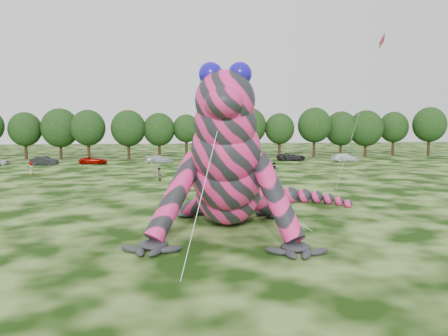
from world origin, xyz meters
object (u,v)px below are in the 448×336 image
Objects in this scene: tree_11 at (249,133)px; car_5 at (240,158)px; tree_5 at (60,134)px; tree_12 at (280,135)px; tree_17 at (429,132)px; tree_7 at (128,135)px; tree_16 at (393,134)px; car_6 at (291,157)px; inflatable_gecko at (229,148)px; tree_14 at (341,134)px; spectator_2 at (274,168)px; spectator_5 at (244,176)px; tree_4 at (25,136)px; tree_13 at (314,132)px; tree_9 at (186,136)px; tree_10 at (217,132)px; car_4 at (202,158)px; spectator_4 at (31,168)px; tree_8 at (159,136)px; spectator_1 at (159,174)px; car_7 at (345,157)px; flying_kite at (378,53)px; tree_6 at (88,135)px; tree_15 at (366,133)px; car_3 at (159,159)px; car_2 at (94,160)px.

tree_11 is 2.32× the size of car_5.
tree_12 is (43.14, -0.70, -0.41)m from tree_5.
tree_7 is at bearing 179.87° from tree_17.
car_6 is at bearing -158.92° from tree_16.
tree_14 is at bearing 71.53° from inflatable_gecko.
spectator_5 is (-5.54, -8.18, -0.03)m from spectator_2.
tree_4 is 0.89× the size of tree_13.
car_6 is (19.14, -7.70, -3.60)m from tree_9.
car_4 is (-3.80, -9.16, -4.55)m from tree_10.
tree_10 reaches higher than tree_7.
inflatable_gecko is at bearing 172.96° from car_4.
spectator_4 is at bearing 107.24° from car_6.
tree_7 is 0.90× the size of tree_10.
car_5 is at bearing -169.70° from tree_17.
tree_12 is 39.45m from spectator_5.
tree_8 is 0.88× the size of tree_13.
spectator_1 is 1.01× the size of spectator_5.
spectator_2 is (-17.73, -18.15, 0.10)m from car_7.
tree_17 is (18.49, -2.06, 0.45)m from tree_14.
tree_6 is (-34.72, 46.37, -8.79)m from flying_kite.
tree_6 is at bearing 119.42° from inflatable_gecko.
tree_12 is 2.17× the size of car_4.
tree_5 is at bearing 178.65° from tree_17.
tree_13 is at bearing -1.60° from tree_4.
tree_7 is at bearing 64.79° from car_5.
tree_15 is (18.46, 0.03, 0.33)m from tree_12.
tree_12 is 13.35m from car_5.
flying_kite is at bearing -119.33° from spectator_4.
tree_4 is at bearing 170.47° from tree_6.
car_3 is at bearing 107.42° from inflatable_gecko.
tree_5 is at bearing 179.63° from tree_11.
car_2 is (-22.53, -11.43, -4.60)m from tree_10.
tree_9 is at bearing 108.89° from flying_kite.
tree_6 is 0.94× the size of tree_11.
spectator_4 is at bearing 116.82° from spectator_5.
tree_12 is 31.96m from tree_17.
spectator_2 is at bearing -146.17° from car_3.
car_7 is at bearing 52.81° from spectator_2.
tree_17 reaches higher than tree_16.
tree_14 is 0.98× the size of tree_15.
tree_5 is 30.52m from tree_10.
tree_4 is 43.45m from spectator_1.
car_3 is 22.66m from spectator_4.
flying_kite is 50.55m from tree_9.
inflatable_gecko is 11.85× the size of spectator_4.
tree_9 is (-16.09, 47.03, -9.20)m from flying_kite.
tree_10 is 19.79m from tree_13.
tree_14 is 31.53m from car_4.
tree_17 is at bearing -87.72° from car_3.
spectator_4 reaches higher than car_6.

